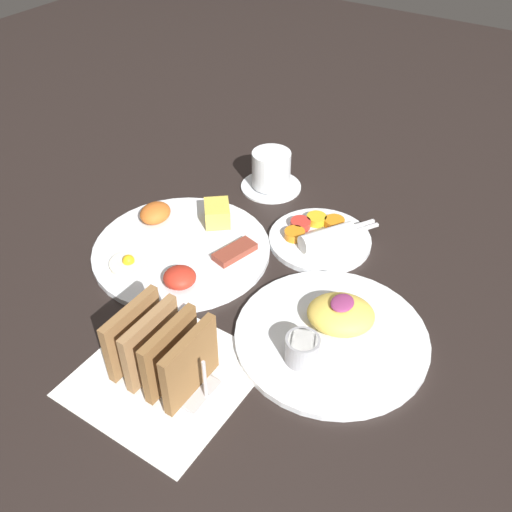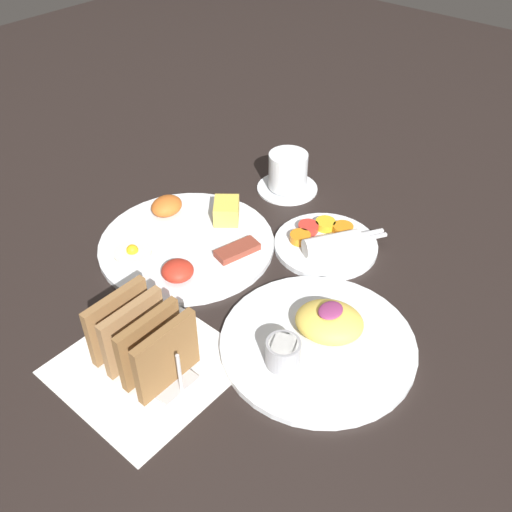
{
  "view_description": "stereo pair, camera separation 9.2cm",
  "coord_description": "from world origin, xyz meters",
  "px_view_note": "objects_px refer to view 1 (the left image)",
  "views": [
    {
      "loc": [
        -0.55,
        -0.34,
        0.62
      ],
      "look_at": [
        0.04,
        0.05,
        0.03
      ],
      "focal_mm": 40.0,
      "sensor_mm": 36.0,
      "label": 1
    },
    {
      "loc": [
        -0.5,
        -0.42,
        0.62
      ],
      "look_at": [
        0.04,
        0.05,
        0.03
      ],
      "focal_mm": 40.0,
      "sensor_mm": 36.0,
      "label": 2
    }
  ],
  "objects_px": {
    "plate_foreground": "(332,331)",
    "plate_condiments": "(320,237)",
    "toast_rack": "(161,351)",
    "plate_breakfast": "(182,246)",
    "coffee_cup": "(271,172)"
  },
  "relations": [
    {
      "from": "plate_foreground",
      "to": "plate_condiments",
      "type": "bearing_deg",
      "value": 32.22
    },
    {
      "from": "toast_rack",
      "to": "plate_breakfast",
      "type": "bearing_deg",
      "value": 34.11
    },
    {
      "from": "plate_breakfast",
      "to": "plate_condiments",
      "type": "bearing_deg",
      "value": -51.36
    },
    {
      "from": "coffee_cup",
      "to": "plate_condiments",
      "type": "bearing_deg",
      "value": -121.69
    },
    {
      "from": "plate_condiments",
      "to": "coffee_cup",
      "type": "distance_m",
      "value": 0.2
    },
    {
      "from": "plate_foreground",
      "to": "coffee_cup",
      "type": "height_order",
      "value": "coffee_cup"
    },
    {
      "from": "toast_rack",
      "to": "plate_condiments",
      "type": "bearing_deg",
      "value": -5.47
    },
    {
      "from": "plate_breakfast",
      "to": "coffee_cup",
      "type": "height_order",
      "value": "coffee_cup"
    },
    {
      "from": "plate_breakfast",
      "to": "plate_foreground",
      "type": "distance_m",
      "value": 0.31
    },
    {
      "from": "plate_breakfast",
      "to": "toast_rack",
      "type": "bearing_deg",
      "value": -145.89
    },
    {
      "from": "plate_breakfast",
      "to": "coffee_cup",
      "type": "xyz_separation_m",
      "value": [
        0.25,
        -0.02,
        0.03
      ]
    },
    {
      "from": "plate_foreground",
      "to": "coffee_cup",
      "type": "bearing_deg",
      "value": 44.27
    },
    {
      "from": "plate_foreground",
      "to": "coffee_cup",
      "type": "xyz_separation_m",
      "value": [
        0.29,
        0.29,
        0.02
      ]
    },
    {
      "from": "coffee_cup",
      "to": "toast_rack",
      "type": "bearing_deg",
      "value": -164.86
    },
    {
      "from": "plate_breakfast",
      "to": "toast_rack",
      "type": "relative_size",
      "value": 2.05
    }
  ]
}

